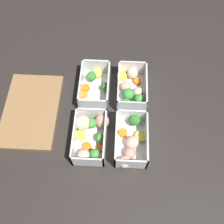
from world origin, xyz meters
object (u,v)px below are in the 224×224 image
object	(u,v)px
container_far_left	(90,134)
container_far_right	(95,85)
container_near_right	(131,89)
container_near_left	(131,141)

from	to	relation	value
container_far_left	container_far_right	bearing A→B (deg)	0.19
container_near_right	container_far_right	distance (m)	0.13
container_near_left	container_near_right	size ratio (longest dim) A/B	1.05
container_near_left	container_far_right	xyz separation A→B (m)	(0.20, 0.13, -0.00)
container_near_left	container_far_left	xyz separation A→B (m)	(0.02, 0.13, 0.00)
container_near_left	container_far_left	distance (m)	0.13
container_near_right	container_far_right	bearing A→B (deg)	85.97
container_near_right	container_far_left	size ratio (longest dim) A/B	1.00
container_far_left	container_far_right	size ratio (longest dim) A/B	1.05
container_near_right	container_far_left	xyz separation A→B (m)	(-0.18, 0.13, 0.00)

